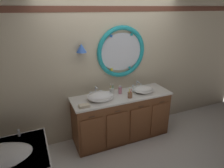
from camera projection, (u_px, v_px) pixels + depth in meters
The scene contains 11 objects.
ground_plane at pixel (124, 145), 3.61m from camera, with size 14.00×14.00×0.00m, color silver.
back_wall_assembly at pixel (112, 67), 3.64m from camera, with size 6.40×0.26×2.60m.
vanity_counter at pixel (121, 116), 3.71m from camera, with size 1.82×0.60×0.88m.
sink_basin_left at pixel (100, 96), 3.35m from camera, with size 0.45×0.45×0.13m.
sink_basin_right at pixel (143, 89), 3.66m from camera, with size 0.40×0.40×0.11m.
faucet_set_left at pixel (96, 91), 3.54m from camera, with size 0.24×0.14×0.17m.
faucet_set_right at pixel (137, 85), 3.86m from camera, with size 0.22×0.12×0.14m.
toothbrush_holder_left at pixel (112, 91), 3.57m from camera, with size 0.08×0.08×0.20m.
toothbrush_holder_right at pixel (130, 95), 3.43m from camera, with size 0.09×0.09×0.20m.
soap_dispenser at pixel (120, 90), 3.59m from camera, with size 0.06×0.07×0.16m.
folded_hand_towel at pixel (84, 106), 3.12m from camera, with size 0.18×0.11×0.04m.
Camera 1 is at (-1.38, -2.63, 2.35)m, focal length 31.80 mm.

